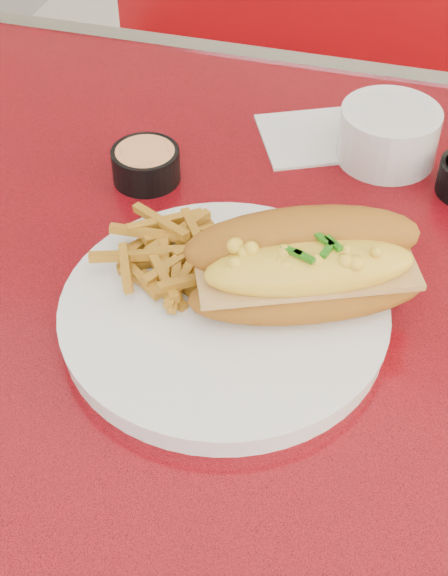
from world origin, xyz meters
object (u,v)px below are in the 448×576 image
(diner_table, at_px, (318,410))
(mac_hoagie, at_px, (306,267))
(dinner_plate, at_px, (224,313))
(fork, at_px, (301,298))
(sauce_cup_left, at_px, (146,164))
(booth_bench_far, at_px, (384,194))
(gravy_ramekin, at_px, (389,133))

(diner_table, height_order, mac_hoagie, mac_hoagie)
(dinner_plate, distance_m, mac_hoagie, 0.08)
(fork, xyz_separation_m, sauce_cup_left, (-0.19, 0.15, -0.00))
(booth_bench_far, relative_size, gravy_ramekin, 10.94)
(dinner_plate, relative_size, sauce_cup_left, 3.75)
(fork, height_order, gravy_ramekin, gravy_ramekin)
(diner_table, relative_size, booth_bench_far, 1.03)
(mac_hoagie, xyz_separation_m, gravy_ramekin, (0.04, 0.25, -0.02))
(gravy_ramekin, bearing_deg, sauce_cup_left, -155.39)
(dinner_plate, distance_m, sauce_cup_left, 0.22)
(mac_hoagie, bearing_deg, sauce_cup_left, 119.46)
(fork, height_order, sauce_cup_left, sauce_cup_left)
(fork, bearing_deg, booth_bench_far, -25.18)
(diner_table, height_order, booth_bench_far, booth_bench_far)
(mac_hoagie, bearing_deg, dinner_plate, -179.64)
(dinner_plate, relative_size, fork, 1.93)
(gravy_ramekin, xyz_separation_m, sauce_cup_left, (-0.23, -0.10, -0.01))
(diner_table, bearing_deg, gravy_ramekin, 86.24)
(diner_table, distance_m, fork, 0.18)
(sauce_cup_left, bearing_deg, fork, -37.52)
(fork, bearing_deg, sauce_cup_left, 28.88)
(booth_bench_far, bearing_deg, gravy_ramekin, -88.61)
(mac_hoagie, bearing_deg, fork, 160.32)
(fork, relative_size, gravy_ramekin, 1.40)
(booth_bench_far, height_order, gravy_ramekin, booth_bench_far)
(dinner_plate, height_order, mac_hoagie, mac_hoagie)
(diner_table, distance_m, gravy_ramekin, 0.29)
(mac_hoagie, bearing_deg, booth_bench_far, 65.25)
(diner_table, xyz_separation_m, gravy_ramekin, (0.01, 0.22, 0.19))
(gravy_ramekin, relative_size, sauce_cup_left, 1.39)
(diner_table, relative_size, dinner_plate, 4.15)
(mac_hoagie, xyz_separation_m, sauce_cup_left, (-0.19, 0.15, -0.04))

